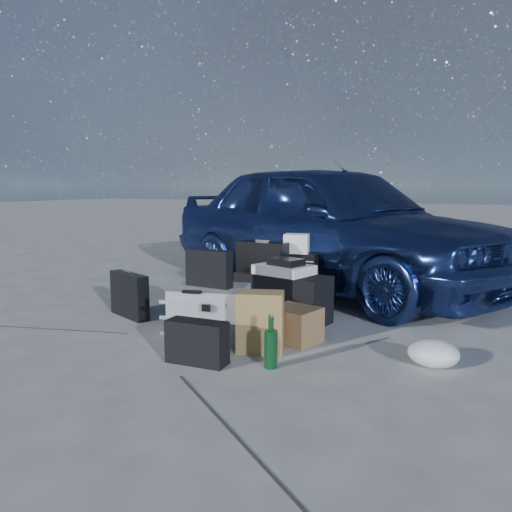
{
  "coord_description": "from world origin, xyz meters",
  "views": [
    {
      "loc": [
        2.01,
        -3.04,
        1.14
      ],
      "look_at": [
        -0.1,
        0.85,
        0.51
      ],
      "focal_mm": 35.0,
      "sensor_mm": 36.0,
      "label": 1
    }
  ],
  "objects": [
    {
      "name": "laptop_bag",
      "position": [
        -0.05,
        0.02,
        0.53
      ],
      "size": [
        0.37,
        0.1,
        0.28
      ],
      "primitive_type": "cube",
      "rotation": [
        0.0,
        0.0,
        -0.03
      ],
      "color": "black",
      "rests_on": "pelican_case"
    },
    {
      "name": "flat_box_white",
      "position": [
        0.24,
        0.72,
        0.44
      ],
      "size": [
        0.51,
        0.42,
        0.08
      ],
      "primitive_type": "cube",
      "rotation": [
        0.0,
        0.0,
        -0.21
      ],
      "color": "white",
      "rests_on": "duffel_bag"
    },
    {
      "name": "duffel_bag",
      "position": [
        0.23,
        0.71,
        0.2
      ],
      "size": [
        0.83,
        0.44,
        0.4
      ],
      "primitive_type": "cube",
      "rotation": [
        0.0,
        0.0,
        -0.13
      ],
      "color": "black",
      "rests_on": "ground"
    },
    {
      "name": "suitcase_left",
      "position": [
        -0.13,
        1.02,
        0.31
      ],
      "size": [
        0.49,
        0.21,
        0.62
      ],
      "primitive_type": "cube",
      "rotation": [
        0.0,
        0.0,
        -0.08
      ],
      "color": "black",
      "rests_on": "ground"
    },
    {
      "name": "car",
      "position": [
        0.09,
        2.19,
        0.71
      ],
      "size": [
        4.49,
        3.12,
        1.42
      ],
      "primitive_type": "imported",
      "rotation": [
        0.0,
        0.0,
        1.19
      ],
      "color": "navy",
      "rests_on": "ground"
    },
    {
      "name": "pelican_case",
      "position": [
        -0.04,
        0.01,
        0.19
      ],
      "size": [
        0.64,
        0.57,
        0.39
      ],
      "primitive_type": "cube",
      "rotation": [
        0.0,
        0.0,
        0.29
      ],
      "color": "#9EA1A3",
      "rests_on": "ground"
    },
    {
      "name": "green_bottle",
      "position": [
        0.65,
        -0.35,
        0.17
      ],
      "size": [
        0.1,
        0.1,
        0.33
      ],
      "primitive_type": "cylinder",
      "rotation": [
        0.0,
        0.0,
        -0.15
      ],
      "color": "black",
      "rests_on": "ground"
    },
    {
      "name": "white_carton",
      "position": [
        0.13,
        1.21,
        0.6
      ],
      "size": [
        0.26,
        0.23,
        0.18
      ],
      "primitive_type": "cube",
      "rotation": [
        0.0,
        0.0,
        0.27
      ],
      "color": "white",
      "rests_on": "suitcase_right"
    },
    {
      "name": "flat_box_black",
      "position": [
        0.26,
        0.71,
        0.51
      ],
      "size": [
        0.31,
        0.26,
        0.06
      ],
      "primitive_type": "cube",
      "rotation": [
        0.0,
        0.0,
        -0.28
      ],
      "color": "black",
      "rests_on": "flat_box_white"
    },
    {
      "name": "kraft_bag",
      "position": [
        0.45,
        -0.1,
        0.21
      ],
      "size": [
        0.36,
        0.29,
        0.42
      ],
      "primitive_type": "cube",
      "rotation": [
        0.0,
        0.0,
        0.36
      ],
      "color": "olive",
      "rests_on": "ground"
    },
    {
      "name": "cardboard_box",
      "position": [
        0.56,
        0.22,
        0.13
      ],
      "size": [
        0.39,
        0.36,
        0.26
      ],
      "primitive_type": "cube",
      "rotation": [
        0.0,
        0.0,
        -0.2
      ],
      "color": "brown",
      "rests_on": "ground"
    },
    {
      "name": "suitcase_right",
      "position": [
        0.12,
        1.2,
        0.26
      ],
      "size": [
        0.44,
        0.2,
        0.51
      ],
      "primitive_type": "cube",
      "rotation": [
        0.0,
        0.0,
        0.11
      ],
      "color": "black",
      "rests_on": "ground"
    },
    {
      "name": "messenger_bag",
      "position": [
        0.2,
        -0.5,
        0.14
      ],
      "size": [
        0.41,
        0.19,
        0.28
      ],
      "primitive_type": "cube",
      "rotation": [
        0.0,
        0.0,
        0.09
      ],
      "color": "black",
      "rests_on": "ground"
    },
    {
      "name": "ground",
      "position": [
        0.0,
        0.0,
        0.0
      ],
      "size": [
        60.0,
        60.0,
        0.0
      ],
      "primitive_type": "plane",
      "color": "#B4B3AF",
      "rests_on": "ground"
    },
    {
      "name": "plastic_bag",
      "position": [
        1.55,
        0.16,
        0.09
      ],
      "size": [
        0.33,
        0.28,
        0.18
      ],
      "primitive_type": "ellipsoid",
      "rotation": [
        0.0,
        0.0,
        0.03
      ],
      "color": "silver",
      "rests_on": "ground"
    },
    {
      "name": "briefcase",
      "position": [
        -0.99,
        0.17,
        0.19
      ],
      "size": [
        0.5,
        0.27,
        0.39
      ],
      "primitive_type": "cube",
      "rotation": [
        0.0,
        0.0,
        -0.34
      ],
      "color": "black",
      "rests_on": "ground"
    }
  ]
}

